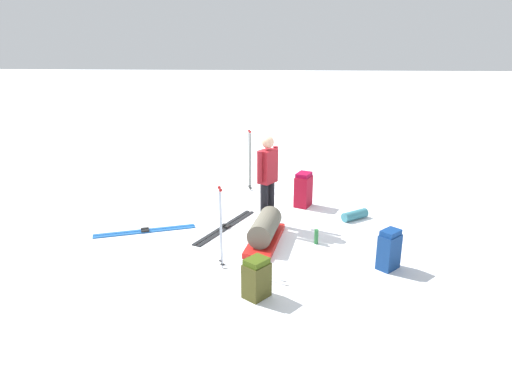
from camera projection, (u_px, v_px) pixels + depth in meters
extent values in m
plane|color=white|center=(256.00, 228.00, 8.68)|extent=(80.00, 80.00, 0.00)
cylinder|color=black|center=(271.00, 203.00, 8.71)|extent=(0.14, 0.14, 0.85)
cylinder|color=black|center=(264.00, 206.00, 8.56)|extent=(0.14, 0.14, 0.85)
cube|color=maroon|center=(268.00, 166.00, 8.40)|extent=(0.40, 0.37, 0.60)
cylinder|color=maroon|center=(275.00, 162.00, 8.58)|extent=(0.09, 0.09, 0.58)
cylinder|color=maroon|center=(260.00, 168.00, 8.21)|extent=(0.09, 0.09, 0.58)
sphere|color=tan|center=(268.00, 142.00, 8.27)|extent=(0.22, 0.22, 0.22)
cube|color=#1C5AA9|center=(145.00, 232.00, 8.47)|extent=(0.66, 1.73, 0.02)
cube|color=black|center=(145.00, 231.00, 8.46)|extent=(0.11, 0.15, 0.03)
cube|color=#1C5AA9|center=(145.00, 230.00, 8.56)|extent=(0.66, 1.73, 0.02)
cube|color=black|center=(145.00, 229.00, 8.56)|extent=(0.11, 0.15, 0.03)
cube|color=black|center=(228.00, 228.00, 8.67)|extent=(1.71, 0.87, 0.02)
cube|color=black|center=(228.00, 226.00, 8.66)|extent=(0.15, 0.12, 0.03)
cube|color=black|center=(223.00, 227.00, 8.71)|extent=(1.71, 0.87, 0.02)
cube|color=black|center=(223.00, 225.00, 8.70)|extent=(0.15, 0.12, 0.03)
cube|color=#44421A|center=(257.00, 281.00, 6.33)|extent=(0.42, 0.41, 0.49)
cube|color=#3C5011|center=(257.00, 261.00, 6.24)|extent=(0.38, 0.37, 0.08)
cube|color=maroon|center=(303.00, 191.00, 9.70)|extent=(0.46, 0.40, 0.63)
cube|color=maroon|center=(304.00, 175.00, 9.58)|extent=(0.41, 0.36, 0.08)
cube|color=navy|center=(389.00, 252.00, 7.10)|extent=(0.39, 0.39, 0.55)
cube|color=navy|center=(391.00, 233.00, 7.00)|extent=(0.36, 0.35, 0.08)
cylinder|color=black|center=(249.00, 161.00, 10.69)|extent=(0.02, 0.02, 1.32)
sphere|color=#A51919|center=(249.00, 131.00, 10.47)|extent=(0.05, 0.05, 0.05)
cylinder|color=black|center=(249.00, 186.00, 10.88)|extent=(0.07, 0.07, 0.01)
cylinder|color=black|center=(250.00, 162.00, 10.56)|extent=(0.02, 0.02, 1.32)
sphere|color=#A51919|center=(250.00, 132.00, 10.34)|extent=(0.05, 0.05, 0.05)
cylinder|color=black|center=(251.00, 188.00, 10.75)|extent=(0.07, 0.07, 0.01)
cylinder|color=#AAB4C4|center=(220.00, 228.00, 7.12)|extent=(0.02, 0.02, 1.22)
sphere|color=#A51919|center=(219.00, 187.00, 6.92)|extent=(0.05, 0.05, 0.05)
cylinder|color=black|center=(221.00, 261.00, 7.30)|extent=(0.07, 0.07, 0.01)
cylinder|color=#AAB4C4|center=(222.00, 231.00, 7.00)|extent=(0.02, 0.02, 1.22)
sphere|color=#A51919|center=(221.00, 190.00, 6.80)|extent=(0.05, 0.05, 0.05)
cylinder|color=black|center=(222.00, 264.00, 7.18)|extent=(0.07, 0.07, 0.01)
cube|color=red|center=(265.00, 240.00, 8.06)|extent=(1.45, 0.68, 0.09)
cylinder|color=#5B584B|center=(265.00, 227.00, 7.99)|extent=(1.03, 0.56, 0.40)
cylinder|color=teal|center=(355.00, 215.00, 9.05)|extent=(0.47, 0.55, 0.18)
cylinder|color=#246A33|center=(316.00, 237.00, 7.99)|extent=(0.07, 0.07, 0.26)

